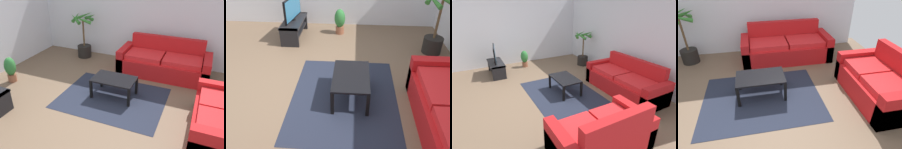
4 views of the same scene
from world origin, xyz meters
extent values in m
plane|color=brown|center=(0.00, 0.00, 0.00)|extent=(6.60, 6.60, 0.00)
cube|color=silver|center=(0.00, 3.00, 1.35)|extent=(6.00, 0.06, 2.70)
cube|color=silver|center=(-3.00, 0.00, 1.35)|extent=(0.06, 6.00, 2.70)
cube|color=red|center=(0.91, 2.25, 0.21)|extent=(2.20, 0.90, 0.42)
cube|color=red|center=(0.91, 2.62, 0.66)|extent=(1.84, 0.16, 0.48)
cube|color=red|center=(-0.10, 2.25, 0.31)|extent=(0.18, 0.90, 0.62)
cube|color=red|center=(1.92, 2.25, 0.31)|extent=(0.18, 0.90, 0.62)
cube|color=red|center=(0.45, 2.20, 0.48)|extent=(0.88, 0.66, 0.12)
cube|color=red|center=(1.37, 2.20, 0.48)|extent=(0.88, 0.66, 0.12)
cube|color=red|center=(2.25, 0.38, 0.21)|extent=(0.90, 1.64, 0.42)
cube|color=red|center=(2.62, 0.38, 0.66)|extent=(0.16, 1.28, 0.48)
cube|color=red|center=(2.25, 1.10, 0.31)|extent=(0.90, 0.18, 0.62)
cube|color=red|center=(2.20, 0.06, 0.48)|extent=(0.66, 0.60, 0.12)
cube|color=red|center=(2.20, 0.70, 0.48)|extent=(0.66, 0.60, 0.12)
cube|color=black|center=(-2.05, -0.56, 0.41)|extent=(1.10, 0.45, 0.04)
cube|color=black|center=(-2.05, -0.56, 0.20)|extent=(1.02, 0.39, 0.03)
cube|color=black|center=(-2.57, -0.56, 0.22)|extent=(0.06, 0.41, 0.43)
cube|color=black|center=(-1.53, -0.56, 0.22)|extent=(0.06, 0.41, 0.43)
cube|color=black|center=(-2.05, -0.56, 0.73)|extent=(0.90, 0.17, 0.51)
cube|color=teal|center=(-2.05, -0.54, 0.73)|extent=(0.85, 0.13, 0.46)
cylinder|color=black|center=(-2.05, -0.56, 0.45)|extent=(0.10, 0.10, 0.04)
cube|color=black|center=(0.16, 0.85, 0.41)|extent=(0.89, 0.57, 0.03)
cube|color=black|center=(-0.26, 0.60, 0.20)|extent=(0.05, 0.05, 0.40)
cube|color=black|center=(0.58, 0.60, 0.20)|extent=(0.05, 0.05, 0.40)
cube|color=black|center=(-0.26, 1.11, 0.20)|extent=(0.05, 0.05, 0.40)
cube|color=black|center=(0.58, 1.11, 0.20)|extent=(0.05, 0.05, 0.40)
cube|color=#1E2333|center=(0.16, 0.75, 0.00)|extent=(2.20, 1.70, 0.01)
cylinder|color=black|center=(-1.50, 2.55, 0.17)|extent=(0.40, 0.40, 0.34)
cylinder|color=brown|center=(-1.50, 2.55, 0.73)|extent=(0.05, 0.05, 0.78)
cone|color=#30742B|center=(-1.30, 2.55, 1.17)|extent=(0.10, 0.41, 0.24)
cone|color=#30742B|center=(-1.38, 2.77, 1.17)|extent=(0.48, 0.33, 0.27)
cone|color=#30742B|center=(-1.60, 2.78, 1.17)|extent=(0.51, 0.30, 0.28)
cone|color=#30742B|center=(-1.71, 2.53, 1.17)|extent=(0.13, 0.43, 0.25)
cone|color=#30742B|center=(-1.62, 2.36, 1.17)|extent=(0.44, 0.33, 0.26)
cone|color=#30742B|center=(-1.39, 2.32, 1.17)|extent=(0.50, 0.31, 0.27)
cylinder|color=brown|center=(-2.36, 0.51, 0.09)|extent=(0.20, 0.20, 0.19)
ellipsoid|color=#2D7334|center=(-2.36, 0.51, 0.39)|extent=(0.26, 0.26, 0.45)
camera|label=1|loc=(1.77, -3.08, 2.70)|focal=36.94mm
camera|label=2|loc=(3.19, 0.87, 2.47)|focal=37.93mm
camera|label=3|loc=(4.07, -1.29, 2.36)|focal=29.08mm
camera|label=4|loc=(0.12, -2.09, 2.29)|focal=30.05mm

